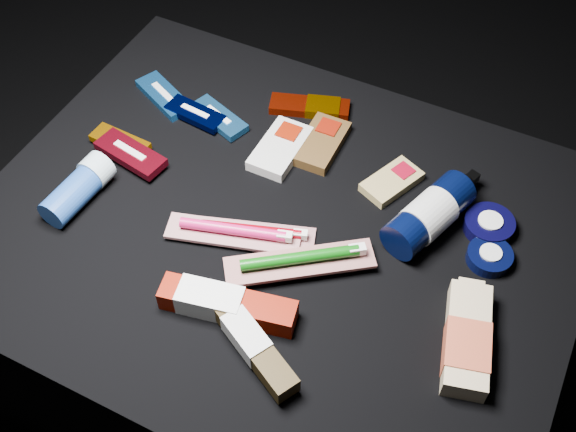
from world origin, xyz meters
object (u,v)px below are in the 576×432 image
at_px(lotion_bottle, 429,215).
at_px(deodorant_stick, 79,189).
at_px(toothpaste_carton_red, 222,303).
at_px(bodywash_bottle, 467,341).

bearing_deg(lotion_bottle, deodorant_stick, -141.21).
xyz_separation_m(lotion_bottle, toothpaste_carton_red, (-0.22, -0.29, -0.01)).
relative_size(lotion_bottle, deodorant_stick, 1.56).
xyz_separation_m(bodywash_bottle, toothpaste_carton_red, (-0.35, -0.10, 0.00)).
distance_m(deodorant_stick, toothpaste_carton_red, 0.33).
bearing_deg(deodorant_stick, bodywash_bottle, 5.63).
bearing_deg(toothpaste_carton_red, deodorant_stick, 153.63).
relative_size(lotion_bottle, toothpaste_carton_red, 1.02).
xyz_separation_m(bodywash_bottle, deodorant_stick, (-0.67, -0.02, 0.01)).
distance_m(bodywash_bottle, deodorant_stick, 0.67).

